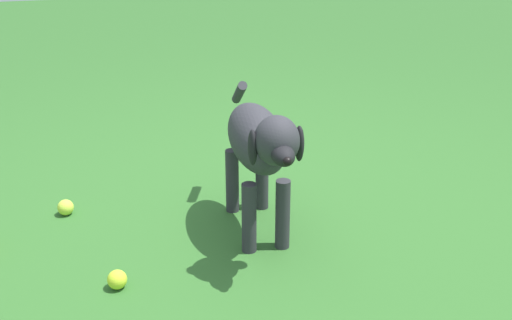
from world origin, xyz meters
TOP-DOWN VIEW (x-y plane):
  - ground at (0.00, 0.00)m, footprint 14.00×14.00m
  - dog at (-0.01, 0.00)m, footprint 0.23×0.84m
  - tennis_ball_0 at (-0.57, -0.21)m, footprint 0.07×0.07m
  - tennis_ball_1 at (-0.73, 0.38)m, footprint 0.07×0.07m

SIDE VIEW (x-z plane):
  - ground at x=0.00m, z-range 0.00..0.00m
  - tennis_ball_0 at x=-0.57m, z-range 0.00..0.07m
  - tennis_ball_1 at x=-0.73m, z-range 0.00..0.07m
  - dog at x=-0.01m, z-range 0.09..0.66m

